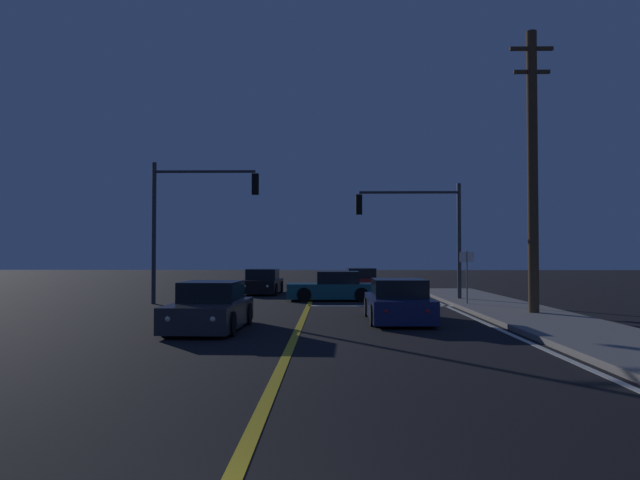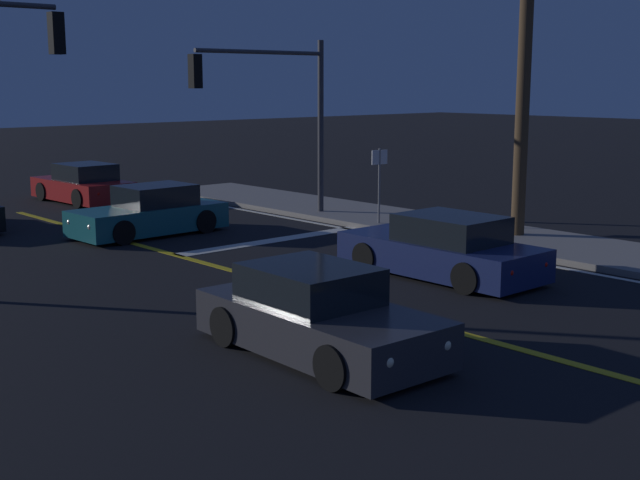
{
  "view_description": "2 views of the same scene",
  "coord_description": "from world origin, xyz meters",
  "px_view_note": "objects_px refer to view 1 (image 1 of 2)",
  "views": [
    {
      "loc": [
        0.92,
        -3.85,
        2.08
      ],
      "look_at": [
        0.47,
        20.55,
        2.71
      ],
      "focal_mm": 33.34,
      "sensor_mm": 36.0,
      "label": 1
    },
    {
      "loc": [
        -10.81,
        3.39,
        4.09
      ],
      "look_at": [
        -2.0,
        13.22,
        1.64
      ],
      "focal_mm": 48.01,
      "sensor_mm": 36.0,
      "label": 2
    }
  ],
  "objects_px": {
    "traffic_signal_near_right": "(419,221)",
    "traffic_signal_far_left": "(191,208)",
    "car_far_approaching_black": "(262,283)",
    "car_distant_tail_charcoal": "(210,309)",
    "car_parked_curb_navy": "(398,303)",
    "street_sign_corner": "(467,269)",
    "car_side_waiting_teal": "(334,288)",
    "car_lead_oncoming_red": "(361,281)",
    "utility_pole_right": "(533,170)"
  },
  "relations": [
    {
      "from": "car_lead_oncoming_red",
      "to": "traffic_signal_far_left",
      "type": "distance_m",
      "value": 12.49
    },
    {
      "from": "car_side_waiting_teal",
      "to": "car_parked_curb_navy",
      "type": "xyz_separation_m",
      "value": [
        1.99,
        -8.59,
        0.0
      ]
    },
    {
      "from": "car_far_approaching_black",
      "to": "utility_pole_right",
      "type": "distance_m",
      "value": 16.43
    },
    {
      "from": "car_distant_tail_charcoal",
      "to": "traffic_signal_near_right",
      "type": "xyz_separation_m",
      "value": [
        7.36,
        10.12,
        3.02
      ]
    },
    {
      "from": "car_far_approaching_black",
      "to": "car_lead_oncoming_red",
      "type": "bearing_deg",
      "value": -153.7
    },
    {
      "from": "car_lead_oncoming_red",
      "to": "car_side_waiting_teal",
      "type": "bearing_deg",
      "value": -105.02
    },
    {
      "from": "car_parked_curb_navy",
      "to": "car_far_approaching_black",
      "type": "relative_size",
      "value": 1.08
    },
    {
      "from": "car_far_approaching_black",
      "to": "traffic_signal_far_left",
      "type": "distance_m",
      "value": 7.89
    },
    {
      "from": "car_distant_tail_charcoal",
      "to": "car_parked_curb_navy",
      "type": "height_order",
      "value": "same"
    },
    {
      "from": "car_distant_tail_charcoal",
      "to": "car_far_approaching_black",
      "type": "xyz_separation_m",
      "value": [
        -0.32,
        15.4,
        0.0
      ]
    },
    {
      "from": "car_far_approaching_black",
      "to": "utility_pole_right",
      "type": "xyz_separation_m",
      "value": [
        10.57,
        -11.79,
        4.41
      ]
    },
    {
      "from": "car_side_waiting_teal",
      "to": "car_lead_oncoming_red",
      "type": "relative_size",
      "value": 1.01
    },
    {
      "from": "car_far_approaching_black",
      "to": "utility_pole_right",
      "type": "height_order",
      "value": "utility_pole_right"
    },
    {
      "from": "traffic_signal_near_right",
      "to": "car_distant_tail_charcoal",
      "type": "bearing_deg",
      "value": 53.95
    },
    {
      "from": "car_distant_tail_charcoal",
      "to": "traffic_signal_near_right",
      "type": "relative_size",
      "value": 0.79
    },
    {
      "from": "car_parked_curb_navy",
      "to": "traffic_signal_far_left",
      "type": "height_order",
      "value": "traffic_signal_far_left"
    },
    {
      "from": "car_distant_tail_charcoal",
      "to": "car_far_approaching_black",
      "type": "relative_size",
      "value": 1.0
    },
    {
      "from": "car_lead_oncoming_red",
      "to": "street_sign_corner",
      "type": "bearing_deg",
      "value": -72.84
    },
    {
      "from": "car_lead_oncoming_red",
      "to": "car_distant_tail_charcoal",
      "type": "bearing_deg",
      "value": -108.23
    },
    {
      "from": "car_lead_oncoming_red",
      "to": "traffic_signal_near_right",
      "type": "distance_m",
      "value": 8.63
    },
    {
      "from": "car_far_approaching_black",
      "to": "utility_pole_right",
      "type": "relative_size",
      "value": 0.43
    },
    {
      "from": "car_side_waiting_teal",
      "to": "street_sign_corner",
      "type": "xyz_separation_m",
      "value": [
        5.34,
        -3.44,
        0.95
      ]
    },
    {
      "from": "car_parked_curb_navy",
      "to": "street_sign_corner",
      "type": "height_order",
      "value": "street_sign_corner"
    },
    {
      "from": "car_distant_tail_charcoal",
      "to": "car_lead_oncoming_red",
      "type": "bearing_deg",
      "value": -104.34
    },
    {
      "from": "car_distant_tail_charcoal",
      "to": "car_parked_curb_navy",
      "type": "distance_m",
      "value": 5.91
    },
    {
      "from": "utility_pole_right",
      "to": "car_distant_tail_charcoal",
      "type": "bearing_deg",
      "value": -160.56
    },
    {
      "from": "car_distant_tail_charcoal",
      "to": "utility_pole_right",
      "type": "xyz_separation_m",
      "value": [
        10.25,
        3.62,
        4.41
      ]
    },
    {
      "from": "traffic_signal_near_right",
      "to": "traffic_signal_far_left",
      "type": "relative_size",
      "value": 0.87
    },
    {
      "from": "traffic_signal_far_left",
      "to": "utility_pole_right",
      "type": "relative_size",
      "value": 0.62
    },
    {
      "from": "car_side_waiting_teal",
      "to": "traffic_signal_near_right",
      "type": "xyz_separation_m",
      "value": [
        3.85,
        -0.64,
        3.02
      ]
    },
    {
      "from": "street_sign_corner",
      "to": "traffic_signal_near_right",
      "type": "bearing_deg",
      "value": 117.92
    },
    {
      "from": "car_distant_tail_charcoal",
      "to": "traffic_signal_far_left",
      "type": "height_order",
      "value": "traffic_signal_far_left"
    },
    {
      "from": "car_distant_tail_charcoal",
      "to": "street_sign_corner",
      "type": "height_order",
      "value": "street_sign_corner"
    },
    {
      "from": "car_distant_tail_charcoal",
      "to": "traffic_signal_near_right",
      "type": "bearing_deg",
      "value": -124.4
    },
    {
      "from": "car_side_waiting_teal",
      "to": "traffic_signal_far_left",
      "type": "xyz_separation_m",
      "value": [
        -6.11,
        -2.04,
        3.51
      ]
    },
    {
      "from": "traffic_signal_near_right",
      "to": "street_sign_corner",
      "type": "bearing_deg",
      "value": 117.92
    },
    {
      "from": "car_parked_curb_navy",
      "to": "car_lead_oncoming_red",
      "type": "bearing_deg",
      "value": 91.29
    },
    {
      "from": "car_side_waiting_teal",
      "to": "car_far_approaching_black",
      "type": "bearing_deg",
      "value": 37.63
    },
    {
      "from": "car_far_approaching_black",
      "to": "car_lead_oncoming_red",
      "type": "distance_m",
      "value": 5.99
    },
    {
      "from": "utility_pole_right",
      "to": "street_sign_corner",
      "type": "height_order",
      "value": "utility_pole_right"
    },
    {
      "from": "car_parked_curb_navy",
      "to": "traffic_signal_near_right",
      "type": "xyz_separation_m",
      "value": [
        1.86,
        7.95,
        3.02
      ]
    },
    {
      "from": "car_far_approaching_black",
      "to": "street_sign_corner",
      "type": "distance_m",
      "value": 12.26
    },
    {
      "from": "car_parked_curb_navy",
      "to": "car_lead_oncoming_red",
      "type": "height_order",
      "value": "same"
    },
    {
      "from": "car_distant_tail_charcoal",
      "to": "car_lead_oncoming_red",
      "type": "distance_m",
      "value": 18.6
    },
    {
      "from": "traffic_signal_far_left",
      "to": "car_parked_curb_navy",
      "type": "bearing_deg",
      "value": -38.95
    },
    {
      "from": "car_parked_curb_navy",
      "to": "traffic_signal_far_left",
      "type": "xyz_separation_m",
      "value": [
        -8.11,
        6.55,
        3.51
      ]
    },
    {
      "from": "street_sign_corner",
      "to": "car_side_waiting_teal",
      "type": "bearing_deg",
      "value": 147.2
    },
    {
      "from": "car_lead_oncoming_red",
      "to": "utility_pole_right",
      "type": "height_order",
      "value": "utility_pole_right"
    },
    {
      "from": "car_side_waiting_teal",
      "to": "car_parked_curb_navy",
      "type": "height_order",
      "value": "same"
    },
    {
      "from": "car_distant_tail_charcoal",
      "to": "traffic_signal_far_left",
      "type": "relative_size",
      "value": 0.69
    }
  ]
}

